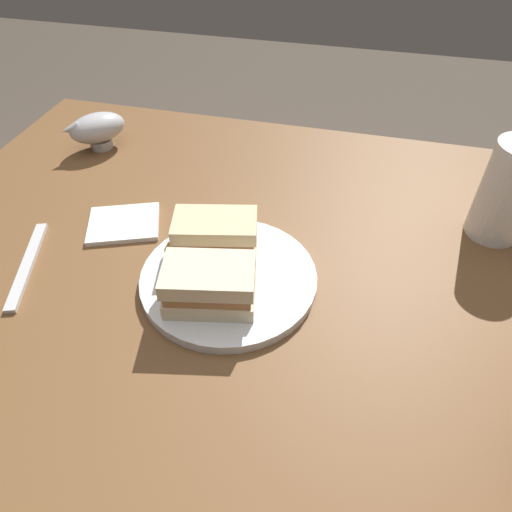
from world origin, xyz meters
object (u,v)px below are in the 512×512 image
at_px(sandwich_half_right, 209,285).
at_px(pint_glass, 505,197).
at_px(plate, 229,278).
at_px(napkin, 124,224).
at_px(gravy_boat, 97,128).
at_px(sandwich_half_left, 216,236).
at_px(fork, 27,265).

bearing_deg(sandwich_half_right, pint_glass, 33.95).
relative_size(plate, napkin, 2.24).
xyz_separation_m(gravy_boat, napkin, (0.15, -0.21, -0.04)).
bearing_deg(sandwich_half_left, plate, -54.40).
height_order(sandwich_half_left, napkin, sandwich_half_left).
xyz_separation_m(gravy_boat, fork, (0.06, -0.33, -0.04)).
bearing_deg(sandwich_half_right, fork, 178.11).
xyz_separation_m(plate, fork, (-0.29, -0.04, -0.00)).
relative_size(sandwich_half_left, pint_glass, 0.84).
height_order(gravy_boat, fork, gravy_boat).
bearing_deg(plate, fork, -171.94).
distance_m(sandwich_half_right, fork, 0.29).
height_order(sandwich_half_left, pint_glass, pint_glass).
bearing_deg(sandwich_half_left, gravy_boat, 142.09).
relative_size(pint_glass, fork, 0.86).
bearing_deg(gravy_boat, sandwich_half_left, -37.91).
distance_m(pint_glass, gravy_boat, 0.73).
bearing_deg(gravy_boat, sandwich_half_right, -45.06).
bearing_deg(plate, sandwich_half_right, -99.96).
distance_m(napkin, fork, 0.15).
xyz_separation_m(sandwich_half_left, fork, (-0.26, -0.08, -0.04)).
bearing_deg(sandwich_half_right, plate, 80.04).
relative_size(napkin, fork, 0.61).
bearing_deg(pint_glass, sandwich_half_left, -157.93).
distance_m(plate, napkin, 0.21).
height_order(pint_glass, napkin, pint_glass).
xyz_separation_m(sandwich_half_left, sandwich_half_right, (0.02, -0.09, -0.00)).
distance_m(sandwich_half_left, pint_glass, 0.43).
bearing_deg(napkin, fork, -128.27).
xyz_separation_m(plate, gravy_boat, (-0.35, 0.29, 0.03)).
bearing_deg(fork, gravy_boat, 170.27).
distance_m(plate, fork, 0.30).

